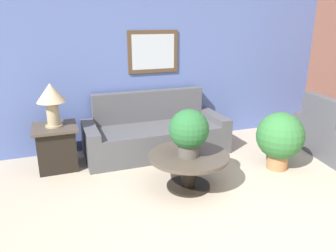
% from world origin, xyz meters
% --- Properties ---
extents(ground_plane, '(20.00, 20.00, 0.00)m').
position_xyz_m(ground_plane, '(0.00, 0.00, 0.00)').
color(ground_plane, tan).
extents(wall_back, '(7.79, 0.09, 2.60)m').
position_xyz_m(wall_back, '(-0.00, 2.83, 1.30)').
color(wall_back, '#5166A8').
rests_on(wall_back, ground_plane).
extents(couch_main, '(2.14, 0.87, 0.90)m').
position_xyz_m(couch_main, '(-0.35, 2.35, 0.29)').
color(couch_main, '#4C4C51').
rests_on(couch_main, ground_plane).
extents(coffee_table, '(0.97, 0.97, 0.43)m').
position_xyz_m(coffee_table, '(-0.32, 1.13, 0.32)').
color(coffee_table, black).
rests_on(coffee_table, ground_plane).
extents(side_table, '(0.58, 0.58, 0.60)m').
position_xyz_m(side_table, '(-1.79, 2.27, 0.31)').
color(side_table, black).
rests_on(side_table, ground_plane).
extents(table_lamp, '(0.38, 0.38, 0.58)m').
position_xyz_m(table_lamp, '(-1.79, 2.27, 1.00)').
color(table_lamp, tan).
rests_on(table_lamp, side_table).
extents(potted_plant_on_table, '(0.47, 0.47, 0.56)m').
position_xyz_m(potted_plant_on_table, '(-0.34, 1.09, 0.74)').
color(potted_plant_on_table, '#4C4742').
rests_on(potted_plant_on_table, coffee_table).
extents(potted_plant_floor, '(0.64, 0.64, 0.79)m').
position_xyz_m(potted_plant_floor, '(1.05, 1.20, 0.45)').
color(potted_plant_floor, '#9E6B42').
rests_on(potted_plant_floor, ground_plane).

